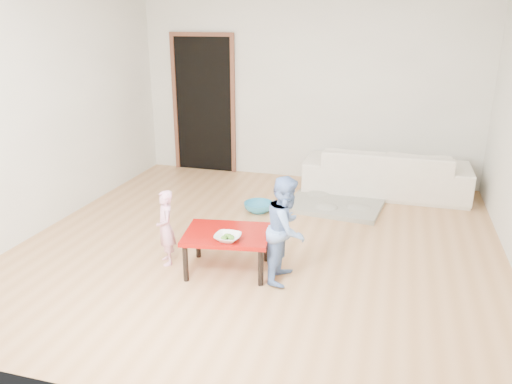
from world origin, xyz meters
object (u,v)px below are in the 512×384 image
at_px(bowl, 228,237).
at_px(basin, 259,207).
at_px(child_blue, 286,229).
at_px(child_pink, 166,228).
at_px(sofa, 386,171).
at_px(red_table, 228,252).

bearing_deg(bowl, basin, 96.52).
bearing_deg(basin, child_blue, -66.02).
bearing_deg(child_pink, sofa, 108.53).
distance_m(child_pink, basin, 1.70).
distance_m(red_table, bowl, 0.29).
relative_size(sofa, red_table, 2.76).
relative_size(child_pink, child_blue, 0.76).
relative_size(bowl, child_blue, 0.24).
bearing_deg(bowl, sofa, 66.02).
height_order(child_blue, basin, child_blue).
bearing_deg(child_pink, bowl, 41.69).
bearing_deg(red_table, basin, 94.92).
bearing_deg(child_pink, basin, 127.21).
bearing_deg(red_table, bowl, -69.10).
bearing_deg(child_blue, bowl, 111.18).
bearing_deg(bowl, child_pink, 167.34).
relative_size(child_blue, basin, 2.69).
bearing_deg(basin, sofa, 37.73).
height_order(red_table, basin, red_table).
bearing_deg(child_blue, red_table, 92.75).
bearing_deg(child_blue, child_pink, 93.24).
xyz_separation_m(child_pink, child_blue, (1.19, 0.01, 0.12)).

